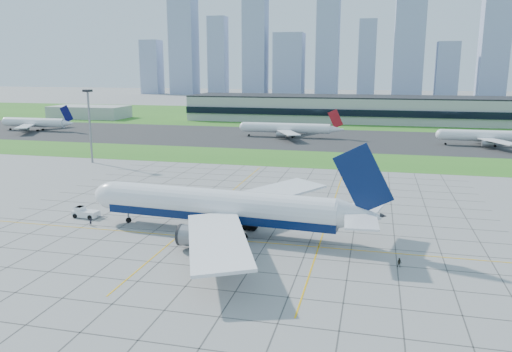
{
  "coord_description": "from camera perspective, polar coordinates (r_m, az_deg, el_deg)",
  "views": [
    {
      "loc": [
        27.21,
        -90.83,
        32.87
      ],
      "look_at": [
        -0.59,
        25.15,
        7.0
      ],
      "focal_mm": 35.0,
      "sensor_mm": 36.0,
      "label": 1
    }
  ],
  "objects": [
    {
      "name": "distant_jet_0",
      "position": [
        292.18,
        -23.87,
        5.62
      ],
      "size": [
        40.97,
        42.66,
        14.08
      ],
      "color": "white",
      "rests_on": "ground"
    },
    {
      "name": "grass_median",
      "position": [
        185.79,
        4.85,
        2.01
      ],
      "size": [
        700.0,
        35.0,
        0.04
      ],
      "primitive_type": "cube",
      "color": "#327421",
      "rests_on": "ground"
    },
    {
      "name": "service_block",
      "position": [
        355.49,
        -18.49,
        6.96
      ],
      "size": [
        50.0,
        25.0,
        8.0
      ],
      "primitive_type": "cube",
      "color": "#B7B7B2",
      "rests_on": "ground"
    },
    {
      "name": "ground",
      "position": [
        100.35,
        -3.04,
        -6.9
      ],
      "size": [
        1400.0,
        1400.0,
        0.0
      ],
      "primitive_type": "plane",
      "color": "#979792",
      "rests_on": "ground"
    },
    {
      "name": "pushback_tug",
      "position": [
        118.76,
        -18.98,
        -3.99
      ],
      "size": [
        8.59,
        3.36,
        2.37
      ],
      "rotation": [
        0.0,
        0.0,
        -0.08
      ],
      "color": "white",
      "rests_on": "ground"
    },
    {
      "name": "grass_far",
      "position": [
        348.45,
        9.0,
        6.68
      ],
      "size": [
        700.0,
        145.0,
        0.04
      ],
      "primitive_type": "cube",
      "color": "#327421",
      "rests_on": "ground"
    },
    {
      "name": "distant_jet_2",
      "position": [
        235.86,
        25.03,
        4.18
      ],
      "size": [
        42.95,
        42.66,
        14.08
      ],
      "color": "white",
      "rests_on": "ground"
    },
    {
      "name": "asphalt_taxiway",
      "position": [
        239.65,
        6.85,
        4.28
      ],
      "size": [
        700.0,
        75.0,
        0.04
      ],
      "primitive_type": "cube",
      "color": "#383838",
      "rests_on": "ground"
    },
    {
      "name": "distant_jet_1",
      "position": [
        242.59,
        3.62,
        5.5
      ],
      "size": [
        48.18,
        42.66,
        14.08
      ],
      "color": "white",
      "rests_on": "ground"
    },
    {
      "name": "apron_markings",
      "position": [
        110.38,
        -1.19,
        -5.08
      ],
      "size": [
        120.0,
        130.0,
        0.03
      ],
      "color": "#474744",
      "rests_on": "ground"
    },
    {
      "name": "crew_far",
      "position": [
        88.45,
        16.07,
        -9.51
      ],
      "size": [
        0.95,
        0.83,
        1.64
      ],
      "primitive_type": "imported",
      "rotation": [
        0.0,
        0.0,
        -0.31
      ],
      "color": "black",
      "rests_on": "ground"
    },
    {
      "name": "light_mast",
      "position": [
        184.42,
        -18.52,
        6.42
      ],
      "size": [
        2.5,
        2.5,
        25.6
      ],
      "color": "gray",
      "rests_on": "ground"
    },
    {
      "name": "crew_near",
      "position": [
        112.21,
        -18.38,
        -5.0
      ],
      "size": [
        0.56,
        0.7,
        1.65
      ],
      "primitive_type": "imported",
      "rotation": [
        0.0,
        0.0,
        1.25
      ],
      "color": "black",
      "rests_on": "ground"
    },
    {
      "name": "city_skyline",
      "position": [
        612.44,
        10.44,
        14.5
      ],
      "size": [
        523.0,
        32.4,
        160.0
      ],
      "color": "#93A0C0",
      "rests_on": "ground"
    },
    {
      "name": "terminal",
      "position": [
        321.92,
        15.85,
        7.33
      ],
      "size": [
        260.0,
        43.0,
        15.8
      ],
      "color": "#B7B7B2",
      "rests_on": "ground"
    },
    {
      "name": "airliner",
      "position": [
        101.09,
        -3.93,
        -3.55
      ],
      "size": [
        63.0,
        63.64,
        19.82
      ],
      "rotation": [
        0.0,
        0.0,
        -0.08
      ],
      "color": "white",
      "rests_on": "ground"
    }
  ]
}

